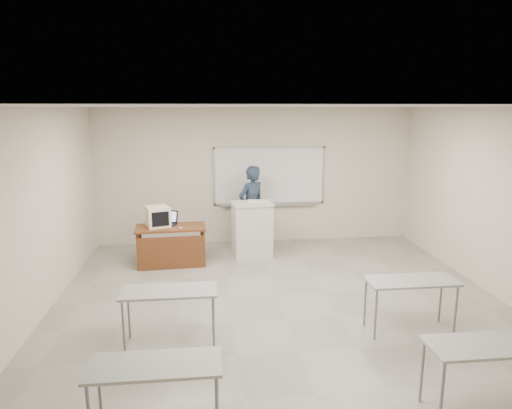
{
  "coord_description": "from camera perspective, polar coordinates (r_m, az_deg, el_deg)",
  "views": [
    {
      "loc": [
        -1.1,
        -5.99,
        2.99
      ],
      "look_at": [
        -0.2,
        2.2,
        1.23
      ],
      "focal_mm": 32.0,
      "sensor_mm": 36.0,
      "label": 1
    }
  ],
  "objects": [
    {
      "name": "floor",
      "position": [
        6.78,
        3.8,
        -14.17
      ],
      "size": [
        7.0,
        8.0,
        0.01
      ],
      "primitive_type": "cube",
      "color": "gray",
      "rests_on": "ground"
    },
    {
      "name": "mouse",
      "position": [
        8.69,
        -9.41,
        -2.92
      ],
      "size": [
        0.1,
        0.08,
        0.04
      ],
      "primitive_type": "ellipsoid",
      "rotation": [
        0.0,
        0.0,
        0.21
      ],
      "color": "#ABAEB3",
      "rests_on": "instructor_desk"
    },
    {
      "name": "podium",
      "position": [
        9.26,
        -0.51,
        -3.13
      ],
      "size": [
        0.8,
        0.58,
        1.12
      ],
      "rotation": [
        0.0,
        0.0,
        0.12
      ],
      "color": "silver",
      "rests_on": "floor"
    },
    {
      "name": "presenter",
      "position": [
        9.77,
        -0.58,
        -0.33
      ],
      "size": [
        0.78,
        0.73,
        1.79
      ],
      "primitive_type": "imported",
      "rotation": [
        0.0,
        0.0,
        3.75
      ],
      "color": "black",
      "rests_on": "floor"
    },
    {
      "name": "keyboard",
      "position": [
        9.22,
        0.36,
        0.46
      ],
      "size": [
        0.48,
        0.27,
        0.03
      ],
      "primitive_type": "cube",
      "rotation": [
        0.0,
        0.0,
        -0.26
      ],
      "color": "beige",
      "rests_on": "podium"
    },
    {
      "name": "instructor_desk",
      "position": [
        8.85,
        -10.62,
        -4.3
      ],
      "size": [
        1.33,
        0.67,
        0.75
      ],
      "rotation": [
        0.0,
        0.0,
        0.06
      ],
      "color": "brown",
      "rests_on": "floor"
    },
    {
      "name": "whiteboard",
      "position": [
        10.16,
        1.69,
        3.51
      ],
      "size": [
        2.48,
        0.1,
        1.31
      ],
      "color": "white",
      "rests_on": "floor"
    },
    {
      "name": "crt_monitor",
      "position": [
        8.93,
        -12.24,
        -1.48
      ],
      "size": [
        0.42,
        0.47,
        0.4
      ],
      "rotation": [
        0.0,
        0.0,
        0.32
      ],
      "color": "beige",
      "rests_on": "instructor_desk"
    },
    {
      "name": "student_desks",
      "position": [
        5.3,
        6.52,
        -13.97
      ],
      "size": [
        4.4,
        2.2,
        0.73
      ],
      "color": "gray",
      "rests_on": "floor"
    },
    {
      "name": "laptop",
      "position": [
        9.05,
        -11.2,
        -2.12
      ],
      "size": [
        0.36,
        0.33,
        0.26
      ],
      "rotation": [
        0.0,
        0.0,
        -0.37
      ],
      "color": "black",
      "rests_on": "instructor_desk"
    }
  ]
}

